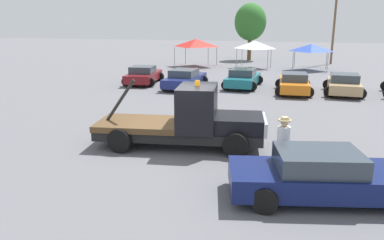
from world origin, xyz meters
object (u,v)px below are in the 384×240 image
Objects in this scene: traffic_cone at (216,109)px; parked_car_orange at (294,83)px; canopy_tent_red at (196,43)px; tree_left at (250,22)px; tow_truck at (190,121)px; parked_car_tan at (344,84)px; foreground_car at (324,176)px; person_near_truck at (283,141)px; parked_car_teal at (243,78)px; parked_car_maroon at (143,75)px; canopy_tent_white at (255,45)px; canopy_tent_blue at (311,48)px; parked_car_navy at (185,79)px; utility_pole at (335,19)px.

parked_car_orange is at bearing 63.95° from traffic_cone.
tree_left is (4.23, 8.39, 2.08)m from canopy_tent_red.
parked_car_tan is (6.28, 13.06, -0.32)m from tow_truck.
foreground_car reaches higher than traffic_cone.
person_near_truck reaches higher than parked_car_orange.
canopy_tent_red is at bearing -106.91° from person_near_truck.
parked_car_maroon is at bearing 95.06° from parked_car_teal.
tow_truck is at bearing -84.71° from tree_left.
parked_car_maroon is at bearing -91.32° from person_near_truck.
tow_truck is 1.45× the size of parked_car_teal.
tree_left is (-6.27, 20.90, 3.87)m from parked_car_orange.
tree_left is (-7.78, 36.47, 3.87)m from foreground_car.
parked_car_maroon is at bearing -118.10° from canopy_tent_white.
parked_car_tan is 22.74m from tree_left.
canopy_tent_white is at bearing 92.87° from traffic_cone.
parked_car_maroon is 11.06m from parked_car_orange.
canopy_tent_red reaches higher than foreground_car.
canopy_tent_blue reaches higher than foreground_car.
parked_car_tan is (1.59, 16.12, -0.00)m from foreground_car.
foreground_car is at bearing -78.07° from canopy_tent_white.
parked_car_maroon and parked_car_teal have the same top height.
person_near_truck is at bearing -79.89° from canopy_tent_white.
canopy_tent_red is at bearing 98.54° from foreground_car.
foreground_car is (4.69, -3.06, -0.32)m from tow_truck.
parked_car_orange is at bearing -88.25° from parked_car_navy.
person_near_truck is 8.10m from traffic_cone.
tow_truck reaches higher than parked_car_maroon.
canopy_tent_blue reaches higher than parked_car_teal.
utility_pole is at bearing -9.15° from tree_left.
traffic_cone is (7.56, -7.66, -0.39)m from parked_car_maroon.
tree_left reaches higher than canopy_tent_white.
parked_car_maroon is 0.68× the size of tree_left.
utility_pole is (1.60, 34.96, 4.16)m from foreground_car.
canopy_tent_red is at bearing 48.96° from parked_car_tan.
canopy_tent_red is at bearing 109.64° from traffic_cone.
parked_car_navy is 4.16m from parked_car_teal.
traffic_cone is (-6.59, -7.68, -0.39)m from parked_car_tan.
canopy_tent_red is 6.56× the size of traffic_cone.
parked_car_navy is 10.59m from parked_car_tan.
tree_left is at bearing 102.43° from canopy_tent_white.
tow_truck is 26.11m from canopy_tent_red.
parked_car_tan is at bearing -65.28° from tree_left.
parked_car_orange is at bearing -50.02° from canopy_tent_red.
tree_left is at bearing 85.14° from tow_truck.
canopy_tent_blue is at bearing 77.56° from traffic_cone.
utility_pole is (9.38, -1.51, 0.29)m from tree_left.
tree_left reaches higher than foreground_car.
tow_truck is 12.91m from parked_car_orange.
parked_car_orange is 8.49× the size of traffic_cone.
parked_car_navy is 1.04× the size of parked_car_orange.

